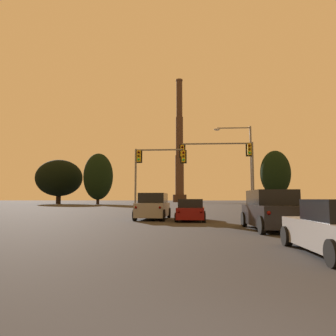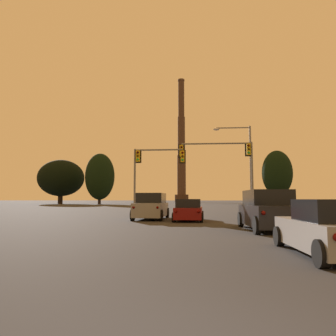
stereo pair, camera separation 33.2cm
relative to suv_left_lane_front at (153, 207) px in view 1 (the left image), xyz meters
The scene contains 10 objects.
suv_left_lane_front is the anchor object (origin of this frame).
suv_right_lane_second 10.06m from the suv_left_lane_front, 50.30° to the right, with size 2.21×4.94×1.86m.
hatchback_center_lane_front 3.15m from the suv_left_lane_front, 31.05° to the right, with size 2.07×4.17×1.44m.
traffic_light_overhead_left 7.40m from the suv_left_lane_front, 97.20° to the left, with size 4.90×0.50×6.06m.
traffic_light_overhead_right 9.92m from the suv_left_lane_front, 46.74° to the left, with size 6.88×0.50×6.62m.
street_lamp 13.51m from the suv_left_lane_front, 49.80° to the left, with size 3.79×0.36×8.81m.
smokestack 121.52m from the suv_left_lane_front, 90.75° to the left, with size 5.98×5.98×55.08m.
treeline_right_mid 75.86m from the suv_left_lane_front, 69.06° to the left, with size 8.43×7.58×15.11m.
treeline_center_left 67.50m from the suv_left_lane_front, 109.09° to the left, with size 7.94×7.15×13.77m.
treeline_far_right 78.15m from the suv_left_lane_front, 116.92° to the left, with size 13.46×12.11×12.84m.
Camera 1 is at (-0.42, -2.80, 1.44)m, focal length 35.00 mm.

